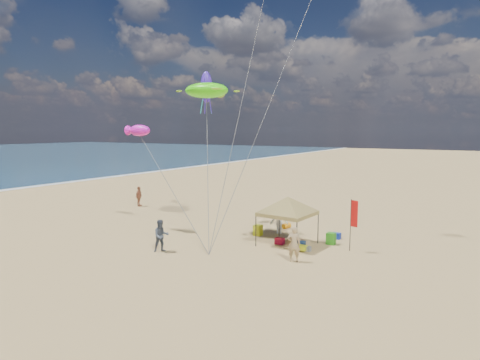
{
  "coord_description": "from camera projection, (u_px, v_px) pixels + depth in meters",
  "views": [
    {
      "loc": [
        12.39,
        -17.49,
        6.93
      ],
      "look_at": [
        0.0,
        3.0,
        4.0
      ],
      "focal_mm": 30.72,
      "sensor_mm": 36.0,
      "label": 1
    }
  ],
  "objects": [
    {
      "name": "feather_flag",
      "position": [
        353.0,
        217.0,
        23.27
      ],
      "size": [
        0.45,
        0.16,
        3.03
      ],
      "color": "black",
      "rests_on": "ground"
    },
    {
      "name": "chair_yellow",
      "position": [
        258.0,
        230.0,
        27.07
      ],
      "size": [
        0.5,
        0.5,
        0.7
      ],
      "primitive_type": "cube",
      "color": "#B8C415",
      "rests_on": "ground"
    },
    {
      "name": "fish_kite",
      "position": [
        140.0,
        130.0,
        27.99
      ],
      "size": [
        1.89,
        1.21,
        0.78
      ],
      "primitive_type": "ellipsoid",
      "rotation": [
        0.0,
        0.0,
        -0.2
      ],
      "color": "#EE18CD",
      "rests_on": "ground"
    },
    {
      "name": "person_near_b",
      "position": [
        161.0,
        236.0,
        23.39
      ],
      "size": [
        1.1,
        1.14,
        1.86
      ],
      "primitive_type": "imported",
      "rotation": [
        0.0,
        0.0,
        0.95
      ],
      "color": "#3E4755",
      "rests_on": "ground"
    },
    {
      "name": "crate_grey",
      "position": [
        308.0,
        249.0,
        23.56
      ],
      "size": [
        0.34,
        0.3,
        0.28
      ],
      "primitive_type": "cube",
      "color": "slate",
      "rests_on": "ground"
    },
    {
      "name": "person_far_a",
      "position": [
        139.0,
        196.0,
        37.4
      ],
      "size": [
        0.78,
        1.16,
        1.83
      ],
      "primitive_type": "imported",
      "rotation": [
        0.0,
        0.0,
        1.91
      ],
      "color": "#A5603F",
      "rests_on": "ground"
    },
    {
      "name": "cooler_blue",
      "position": [
        336.0,
        236.0,
        26.26
      ],
      "size": [
        0.54,
        0.38,
        0.38
      ],
      "primitive_type": "cube",
      "color": "#122A99",
      "rests_on": "ground"
    },
    {
      "name": "beach_cart",
      "position": [
        299.0,
        247.0,
        23.66
      ],
      "size": [
        0.9,
        0.5,
        0.24
      ],
      "primitive_type": "cube",
      "color": "#BBC515",
      "rests_on": "ground"
    },
    {
      "name": "turtle_kite",
      "position": [
        207.0,
        90.0,
        27.15
      ],
      "size": [
        3.77,
        3.46,
        1.01
      ],
      "primitive_type": "ellipsoid",
      "rotation": [
        0.0,
        0.0,
        0.43
      ],
      "color": "#41FF0C",
      "rests_on": "ground"
    },
    {
      "name": "squid_kite",
      "position": [
        206.0,
        87.0,
        30.57
      ],
      "size": [
        1.01,
        1.01,
        2.3
      ],
      "primitive_type": "ellipsoid",
      "rotation": [
        0.0,
        0.0,
        0.15
      ],
      "color": "#4825CA",
      "rests_on": "ground"
    },
    {
      "name": "canopy_tent",
      "position": [
        288.0,
        198.0,
        24.55
      ],
      "size": [
        5.53,
        5.53,
        3.42
      ],
      "color": "black",
      "rests_on": "ground"
    },
    {
      "name": "person_near_c",
      "position": [
        279.0,
        220.0,
        27.5
      ],
      "size": [
        1.38,
        1.09,
        1.87
      ],
      "primitive_type": "imported",
      "rotation": [
        0.0,
        0.0,
        3.52
      ],
      "color": "white",
      "rests_on": "ground"
    },
    {
      "name": "cooler_red",
      "position": [
        280.0,
        241.0,
        25.02
      ],
      "size": [
        0.54,
        0.38,
        0.38
      ],
      "primitive_type": "cube",
      "color": "#B20E2D",
      "rests_on": "ground"
    },
    {
      "name": "ground",
      "position": [
        211.0,
        260.0,
        22.05
      ],
      "size": [
        280.0,
        280.0,
        0.0
      ],
      "primitive_type": "plane",
      "color": "tan",
      "rests_on": "ground"
    },
    {
      "name": "person_near_a",
      "position": [
        294.0,
        244.0,
        21.61
      ],
      "size": [
        0.83,
        0.73,
        1.91
      ],
      "primitive_type": "imported",
      "rotation": [
        0.0,
        0.0,
        3.63
      ],
      "color": "tan",
      "rests_on": "ground"
    },
    {
      "name": "bag_orange",
      "position": [
        286.0,
        226.0,
        29.06
      ],
      "size": [
        0.54,
        0.69,
        0.36
      ],
      "primitive_type": "cylinder",
      "rotation": [
        0.0,
        1.57,
        1.22
      ],
      "color": "orange",
      "rests_on": "ground"
    },
    {
      "name": "chair_green",
      "position": [
        331.0,
        238.0,
        25.0
      ],
      "size": [
        0.5,
        0.5,
        0.7
      ],
      "primitive_type": "cube",
      "color": "#2C8D19",
      "rests_on": "ground"
    },
    {
      "name": "bag_navy",
      "position": [
        301.0,
        244.0,
        24.51
      ],
      "size": [
        0.69,
        0.54,
        0.36
      ],
      "primitive_type": "cylinder",
      "rotation": [
        0.0,
        1.57,
        0.35
      ],
      "color": "#0C1C38",
      "rests_on": "ground"
    }
  ]
}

